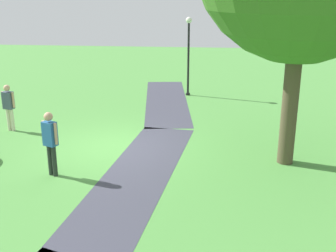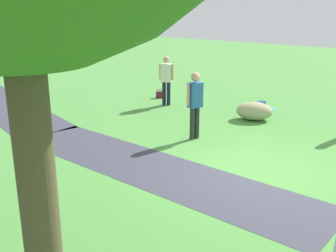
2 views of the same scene
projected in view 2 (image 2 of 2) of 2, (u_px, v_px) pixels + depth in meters
ground_plane at (255, 172)px, 9.26m from camera, size 48.00×48.00×0.00m
footpath_segment_mid at (156, 170)px, 9.39m from camera, size 8.16×2.75×0.01m
footpath_segment_far at (4, 105)px, 14.85m from camera, size 8.16×4.36×0.01m
lawn_boulder at (254, 111)px, 13.03m from camera, size 1.33×1.14×0.56m
woman_with_handbag at (166, 77)px, 14.56m from camera, size 0.49×0.36×1.71m
passerby_on_path at (195, 100)px, 11.10m from camera, size 0.37×0.48×1.81m
handbag_on_grass at (160, 94)px, 15.83m from camera, size 0.38×0.38×0.31m
backpack_by_boulder at (261, 108)px, 13.77m from camera, size 0.28×0.29×0.40m
frisbee_on_grass at (272, 109)px, 14.27m from camera, size 0.26×0.26×0.02m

